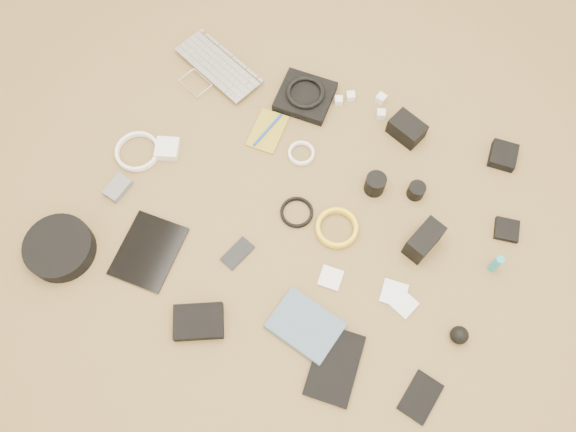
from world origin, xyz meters
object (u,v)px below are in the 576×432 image
(tablet, at_px, (149,251))
(headphone_case, at_px, (60,248))
(paperback, at_px, (291,346))
(phone, at_px, (238,253))
(laptop, at_px, (209,75))
(dslr_camera, at_px, (407,129))

(tablet, bearing_deg, headphone_case, -159.58)
(tablet, height_order, headphone_case, headphone_case)
(headphone_case, relative_size, paperback, 1.06)
(phone, relative_size, headphone_case, 0.49)
(paperback, bearing_deg, laptop, 52.21)
(tablet, relative_size, paperback, 1.15)
(laptop, bearing_deg, dslr_camera, 25.97)
(tablet, relative_size, headphone_case, 1.08)
(laptop, distance_m, headphone_case, 0.80)
(headphone_case, bearing_deg, laptop, 78.53)
(laptop, distance_m, paperback, 1.02)
(tablet, bearing_deg, laptop, 97.89)
(phone, bearing_deg, dslr_camera, 79.83)
(tablet, xyz_separation_m, paperback, (0.53, -0.12, 0.00))
(tablet, bearing_deg, phone, 19.47)
(headphone_case, height_order, paperback, headphone_case)
(laptop, height_order, paperback, laptop)
(laptop, distance_m, dslr_camera, 0.74)
(phone, height_order, headphone_case, headphone_case)
(laptop, bearing_deg, phone, -34.24)
(tablet, xyz_separation_m, headphone_case, (-0.26, -0.10, 0.02))
(phone, height_order, paperback, paperback)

